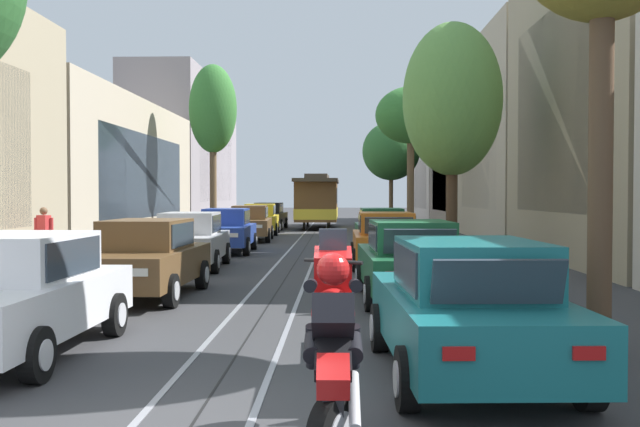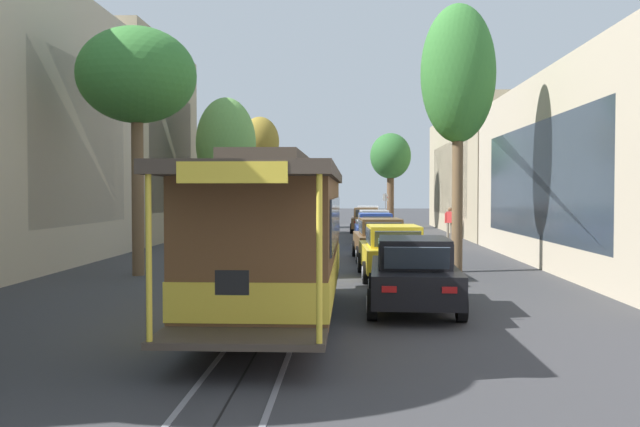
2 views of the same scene
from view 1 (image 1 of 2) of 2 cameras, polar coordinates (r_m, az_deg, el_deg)
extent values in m
plane|color=#38383A|center=(30.33, -1.01, -2.42)|extent=(160.00, 160.00, 0.00)
cube|color=gray|center=(34.33, -1.59, -1.95)|extent=(0.08, 67.90, 0.01)
cube|color=gray|center=(34.29, 0.18, -1.96)|extent=(0.08, 67.90, 0.01)
cube|color=black|center=(34.31, -0.71, -1.96)|extent=(0.03, 67.90, 0.01)
cube|color=#BCAD93|center=(36.29, -17.87, 3.36)|extent=(5.71, 19.67, 6.59)
cube|color=#2D3842|center=(35.44, -13.54, 2.90)|extent=(0.04, 13.98, 3.95)
cube|color=gray|center=(55.50, -10.57, 4.83)|extent=(4.82, 19.67, 10.59)
cube|color=#2D3842|center=(55.02, -8.12, 4.31)|extent=(0.04, 13.98, 6.35)
cube|color=tan|center=(24.19, 23.69, 8.74)|extent=(5.03, 11.68, 10.37)
cube|color=#2D3842|center=(23.31, 17.94, 7.79)|extent=(0.04, 8.39, 6.22)
cube|color=#BCAD93|center=(35.37, 15.59, 5.85)|extent=(4.08, 11.68, 9.58)
cube|color=#2D3842|center=(34.90, 12.35, 5.15)|extent=(0.04, 8.39, 5.75)
cube|color=gray|center=(47.03, 12.21, 3.17)|extent=(4.40, 11.68, 6.92)
cube|color=#2D3842|center=(46.66, 9.58, 2.78)|extent=(0.04, 8.39, 4.15)
cube|color=beige|center=(58.91, 10.51, 2.62)|extent=(5.36, 11.68, 6.44)
cube|color=#2D3842|center=(58.55, 7.94, 2.32)|extent=(0.04, 8.39, 3.86)
cube|color=silver|center=(10.22, -23.04, -6.76)|extent=(1.86, 4.32, 0.66)
cube|color=silver|center=(10.29, -22.72, -3.17)|extent=(1.50, 2.08, 0.60)
cube|color=#2D3842|center=(11.37, -20.19, -2.81)|extent=(1.30, 0.22, 0.45)
cube|color=#2D3842|center=(10.00, -18.83, -3.27)|extent=(0.06, 1.81, 0.47)
cube|color=#B21414|center=(11.99, -16.17, -5.00)|extent=(0.28, 0.04, 0.12)
cube|color=#B21414|center=(12.39, -21.09, -4.84)|extent=(0.28, 0.04, 0.12)
cylinder|color=black|center=(8.73, -21.52, -10.37)|extent=(0.21, 0.64, 0.64)
cylinder|color=silver|center=(8.68, -20.84, -10.42)|extent=(0.02, 0.35, 0.35)
cylinder|color=black|center=(11.17, -15.93, -7.70)|extent=(0.21, 0.64, 0.64)
cylinder|color=silver|center=(11.14, -15.39, -7.73)|extent=(0.02, 0.35, 0.35)
cube|color=brown|center=(15.10, -13.67, -4.02)|extent=(1.91, 4.34, 0.66)
cube|color=brown|center=(15.19, -13.52, -1.60)|extent=(1.53, 2.10, 0.60)
cube|color=#2D3842|center=(14.39, -14.47, -1.86)|extent=(1.34, 0.26, 0.47)
cube|color=#2D3842|center=(16.33, -12.34, -1.45)|extent=(1.30, 0.23, 0.45)
cube|color=#2D3842|center=(15.00, -10.78, -1.63)|extent=(0.08, 1.81, 0.47)
cube|color=#2D3842|center=(15.42, -16.19, -1.58)|extent=(0.08, 1.81, 0.47)
cube|color=white|center=(12.87, -14.05, -4.55)|extent=(0.28, 0.05, 0.14)
cube|color=#B21414|center=(17.03, -9.78, -3.04)|extent=(0.28, 0.05, 0.12)
cube|color=white|center=(13.24, -18.69, -4.41)|extent=(0.28, 0.05, 0.14)
cube|color=#B21414|center=(17.31, -13.39, -2.98)|extent=(0.28, 0.05, 0.12)
cylinder|color=black|center=(13.62, -11.71, -6.01)|extent=(0.22, 0.64, 0.64)
cylinder|color=silver|center=(13.59, -11.26, -6.02)|extent=(0.03, 0.35, 0.35)
cylinder|color=black|center=(14.17, -18.65, -5.77)|extent=(0.22, 0.64, 0.64)
cylinder|color=silver|center=(14.21, -19.06, -5.75)|extent=(0.03, 0.35, 0.35)
cylinder|color=black|center=(16.20, -9.31, -4.80)|extent=(0.22, 0.64, 0.64)
cylinder|color=silver|center=(16.17, -8.93, -4.80)|extent=(0.03, 0.35, 0.35)
cylinder|color=black|center=(16.66, -15.26, -4.65)|extent=(0.22, 0.64, 0.64)
cylinder|color=silver|center=(16.69, -15.62, -4.64)|extent=(0.03, 0.35, 0.35)
cube|color=#B7B7BC|center=(20.68, -10.28, -2.51)|extent=(1.98, 4.37, 0.66)
cube|color=#B7B7BC|center=(20.79, -10.22, -0.74)|extent=(1.56, 2.13, 0.60)
cube|color=#2D3842|center=(19.97, -10.60, -0.90)|extent=(1.34, 0.28, 0.47)
cube|color=#2D3842|center=(21.96, -9.72, -0.67)|extent=(1.30, 0.25, 0.45)
cube|color=#2D3842|center=(20.69, -8.17, -0.75)|extent=(0.11, 1.81, 0.47)
cube|color=#2D3842|center=(20.93, -12.24, -0.74)|extent=(0.11, 1.81, 0.47)
cube|color=white|center=(18.46, -9.66, -2.68)|extent=(0.28, 0.05, 0.14)
cube|color=#B21414|center=(22.73, -8.00, -1.88)|extent=(0.28, 0.05, 0.12)
cube|color=white|center=(18.66, -13.05, -2.65)|extent=(0.28, 0.05, 0.14)
cube|color=#B21414|center=(22.89, -10.78, -1.87)|extent=(0.28, 0.05, 0.12)
cylinder|color=black|center=(19.26, -8.33, -3.78)|extent=(0.23, 0.65, 0.64)
cylinder|color=silver|center=(19.25, -8.00, -3.78)|extent=(0.04, 0.35, 0.35)
cylinder|color=black|center=(19.57, -13.46, -3.72)|extent=(0.23, 0.65, 0.64)
cylinder|color=silver|center=(19.59, -13.77, -3.72)|extent=(0.04, 0.35, 0.35)
cylinder|color=black|center=(21.90, -7.43, -3.13)|extent=(0.23, 0.65, 0.64)
cylinder|color=silver|center=(21.89, -7.14, -3.14)|extent=(0.04, 0.35, 0.35)
cylinder|color=black|center=(22.17, -11.96, -3.10)|extent=(0.23, 0.65, 0.64)
cylinder|color=silver|center=(22.19, -12.24, -3.10)|extent=(0.04, 0.35, 0.35)
cube|color=#233D93|center=(26.06, -7.46, -1.66)|extent=(1.90, 4.34, 0.66)
cube|color=#233D93|center=(26.18, -7.42, -0.26)|extent=(1.52, 2.10, 0.60)
cube|color=#2D3842|center=(25.35, -7.68, -0.37)|extent=(1.34, 0.25, 0.47)
cube|color=#2D3842|center=(27.35, -7.10, -0.23)|extent=(1.30, 0.23, 0.45)
cube|color=#2D3842|center=(26.09, -5.80, -0.27)|extent=(0.07, 1.81, 0.47)
cube|color=#2D3842|center=(26.29, -9.04, -0.26)|extent=(0.07, 1.81, 0.47)
cube|color=white|center=(23.84, -6.83, -1.72)|extent=(0.28, 0.05, 0.14)
cube|color=#B21414|center=(28.13, -5.75, -1.22)|extent=(0.28, 0.05, 0.12)
cube|color=white|center=(24.00, -9.47, -1.71)|extent=(0.28, 0.05, 0.14)
cube|color=#B21414|center=(28.27, -8.00, -1.21)|extent=(0.28, 0.05, 0.12)
cylinder|color=black|center=(24.65, -5.84, -2.61)|extent=(0.21, 0.64, 0.64)
cylinder|color=silver|center=(24.64, -5.59, -2.61)|extent=(0.03, 0.35, 0.35)
cylinder|color=black|center=(24.90, -9.88, -2.58)|extent=(0.21, 0.64, 0.64)
cylinder|color=silver|center=(24.92, -10.13, -2.58)|extent=(0.03, 0.35, 0.35)
cylinder|color=black|center=(27.30, -5.26, -2.20)|extent=(0.21, 0.64, 0.64)
cylinder|color=silver|center=(27.29, -5.03, -2.20)|extent=(0.03, 0.35, 0.35)
cylinder|color=black|center=(27.52, -8.91, -2.18)|extent=(0.21, 0.64, 0.64)
cylinder|color=silver|center=(27.54, -9.13, -2.18)|extent=(0.03, 0.35, 0.35)
cube|color=brown|center=(32.41, -5.58, -1.02)|extent=(2.00, 4.38, 0.66)
cube|color=brown|center=(32.54, -5.56, 0.10)|extent=(1.57, 2.13, 0.60)
cube|color=#2D3842|center=(31.70, -5.68, 0.02)|extent=(1.34, 0.28, 0.47)
cube|color=#2D3842|center=(33.72, -5.41, 0.11)|extent=(1.30, 0.26, 0.45)
cube|color=#2D3842|center=(32.49, -4.25, 0.10)|extent=(0.11, 1.81, 0.47)
cube|color=#2D3842|center=(32.60, -6.87, 0.09)|extent=(0.11, 1.81, 0.47)
cube|color=white|center=(30.21, -4.84, -1.02)|extent=(0.28, 0.05, 0.14)
cube|color=#B21414|center=(34.52, -4.38, -0.70)|extent=(0.28, 0.05, 0.12)
cube|color=white|center=(30.30, -6.95, -1.02)|extent=(0.28, 0.05, 0.14)
cube|color=#B21414|center=(34.60, -6.23, -0.70)|extent=(0.28, 0.05, 0.12)
cylinder|color=black|center=(31.04, -4.15, -1.75)|extent=(0.23, 0.65, 0.64)
cylinder|color=silver|center=(31.03, -3.95, -1.75)|extent=(0.04, 0.35, 0.35)
cylinder|color=black|center=(31.18, -7.38, -1.74)|extent=(0.23, 0.65, 0.64)
cylinder|color=silver|center=(31.19, -7.58, -1.74)|extent=(0.04, 0.35, 0.35)
cylinder|color=black|center=(33.70, -3.91, -1.48)|extent=(0.23, 0.65, 0.64)
cylinder|color=silver|center=(33.69, -3.72, -1.48)|extent=(0.04, 0.35, 0.35)
cylinder|color=black|center=(33.83, -6.89, -1.48)|extent=(0.23, 0.65, 0.64)
cylinder|color=silver|center=(33.84, -7.08, -1.48)|extent=(0.04, 0.35, 0.35)
cube|color=gold|center=(37.71, -4.78, -0.66)|extent=(1.95, 4.36, 0.66)
cube|color=gold|center=(37.85, -4.76, 0.30)|extent=(1.55, 2.12, 0.60)
cube|color=#2D3842|center=(37.01, -4.86, 0.24)|extent=(1.34, 0.27, 0.47)
cube|color=#2D3842|center=(39.03, -4.63, 0.31)|extent=(1.30, 0.24, 0.45)
cube|color=#2D3842|center=(37.80, -3.63, 0.30)|extent=(0.10, 1.81, 0.47)
cube|color=#2D3842|center=(37.91, -5.89, 0.30)|extent=(0.10, 1.81, 0.47)
cube|color=white|center=(35.52, -4.14, -0.64)|extent=(0.28, 0.05, 0.14)
cube|color=#B21414|center=(39.83, -3.75, -0.40)|extent=(0.28, 0.05, 0.12)
cube|color=white|center=(35.61, -5.93, -0.63)|extent=(0.28, 0.05, 0.14)
cube|color=#B21414|center=(39.91, -5.35, -0.40)|extent=(0.28, 0.05, 0.12)
cylinder|color=black|center=(36.34, -3.55, -1.26)|extent=(0.22, 0.65, 0.64)
cylinder|color=silver|center=(36.34, -3.37, -1.26)|extent=(0.03, 0.35, 0.35)
cylinder|color=black|center=(36.48, -6.31, -1.26)|extent=(0.22, 0.65, 0.64)
cylinder|color=silver|center=(36.49, -6.48, -1.26)|extent=(0.03, 0.35, 0.35)
cylinder|color=black|center=(39.00, -3.34, -1.07)|extent=(0.22, 0.65, 0.64)
cylinder|color=silver|center=(39.00, -3.18, -1.07)|extent=(0.03, 0.35, 0.35)
cylinder|color=black|center=(39.13, -5.92, -1.07)|extent=(0.22, 0.65, 0.64)
cylinder|color=silver|center=(39.14, -6.08, -1.07)|extent=(0.03, 0.35, 0.35)
cube|color=black|center=(43.14, -4.09, -0.38)|extent=(1.99, 4.38, 0.66)
cube|color=black|center=(43.28, -4.07, 0.46)|extent=(1.57, 2.13, 0.60)
cube|color=#2D3842|center=(42.45, -4.23, 0.41)|extent=(1.34, 0.28, 0.47)
cube|color=#2D3842|center=(44.45, -3.85, 0.46)|extent=(1.30, 0.25, 0.45)
cube|color=#2D3842|center=(43.18, -3.08, 0.46)|extent=(0.11, 1.81, 0.47)
cube|color=#2D3842|center=(43.39, -5.04, 0.46)|extent=(0.11, 1.81, 0.47)
cube|color=white|center=(40.93, -3.75, -0.35)|extent=(0.28, 0.05, 0.14)
cube|color=#B21414|center=(45.21, -3.00, -0.16)|extent=(0.28, 0.05, 0.12)
cube|color=white|center=(41.09, -5.29, -0.34)|extent=(0.28, 0.05, 0.14)
cube|color=#B21414|center=(45.36, -4.40, -0.16)|extent=(0.28, 0.05, 0.12)
cylinder|color=black|center=(41.72, -3.16, -0.90)|extent=(0.23, 0.65, 0.64)
cylinder|color=silver|center=(41.71, -3.01, -0.90)|extent=(0.04, 0.35, 0.35)
cylinder|color=black|center=(41.98, -5.54, -0.89)|extent=(0.23, 0.65, 0.64)
cylinder|color=silver|center=(42.00, -5.69, -0.89)|extent=(0.04, 0.35, 0.35)
cylinder|color=black|center=(44.36, -2.72, -0.75)|extent=(0.23, 0.65, 0.64)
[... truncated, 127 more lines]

